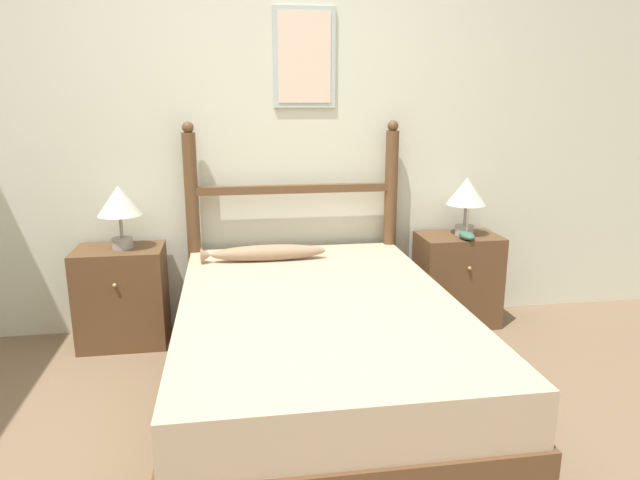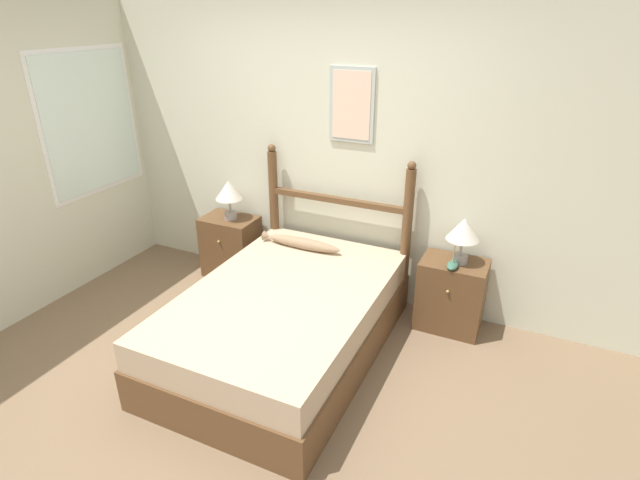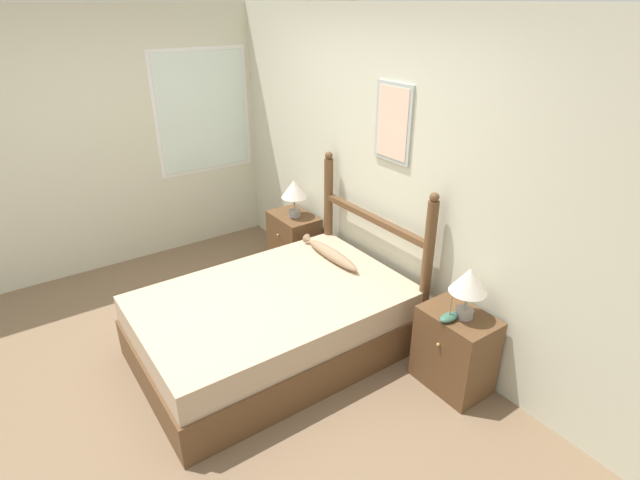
% 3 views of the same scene
% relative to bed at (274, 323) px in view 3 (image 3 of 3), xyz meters
% --- Properties ---
extents(ground_plane, '(16.00, 16.00, 0.00)m').
position_rel_bed_xyz_m(ground_plane, '(-0.16, -0.62, -0.27)').
color(ground_plane, '#7A6047').
extents(wall_back, '(6.40, 0.08, 2.55)m').
position_rel_bed_xyz_m(wall_back, '(-0.16, 1.11, 1.01)').
color(wall_back, beige).
rests_on(wall_back, ground_plane).
extents(wall_left, '(0.08, 6.40, 2.55)m').
position_rel_bed_xyz_m(wall_left, '(-2.29, -0.59, 1.01)').
color(wall_left, beige).
rests_on(wall_left, ground_plane).
extents(bed, '(1.35, 2.05, 0.54)m').
position_rel_bed_xyz_m(bed, '(0.00, 0.00, 0.00)').
color(bed, brown).
rests_on(bed, ground_plane).
extents(headboard, '(1.35, 0.08, 1.34)m').
position_rel_bed_xyz_m(headboard, '(0.00, 0.98, 0.44)').
color(headboard, brown).
rests_on(headboard, ground_plane).
extents(nightstand_left, '(0.52, 0.38, 0.60)m').
position_rel_bed_xyz_m(nightstand_left, '(-1.07, 0.87, 0.04)').
color(nightstand_left, brown).
rests_on(nightstand_left, ground_plane).
extents(nightstand_right, '(0.52, 0.38, 0.60)m').
position_rel_bed_xyz_m(nightstand_right, '(1.07, 0.87, 0.04)').
color(nightstand_right, brown).
rests_on(nightstand_right, ground_plane).
extents(table_lamp_left, '(0.25, 0.25, 0.38)m').
position_rel_bed_xyz_m(table_lamp_left, '(-1.04, 0.86, 0.61)').
color(table_lamp_left, gray).
rests_on(table_lamp_left, nightstand_left).
extents(table_lamp_right, '(0.25, 0.25, 0.38)m').
position_rel_bed_xyz_m(table_lamp_right, '(1.10, 0.87, 0.61)').
color(table_lamp_right, gray).
rests_on(table_lamp_right, nightstand_right).
extents(model_boat, '(0.08, 0.16, 0.19)m').
position_rel_bed_xyz_m(model_boat, '(1.07, 0.76, 0.37)').
color(model_boat, '#386651').
rests_on(model_boat, nightstand_right).
extents(fish_pillow, '(0.74, 0.11, 0.10)m').
position_rel_bed_xyz_m(fish_pillow, '(-0.21, 0.70, 0.32)').
color(fish_pillow, '#997A5B').
rests_on(fish_pillow, bed).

